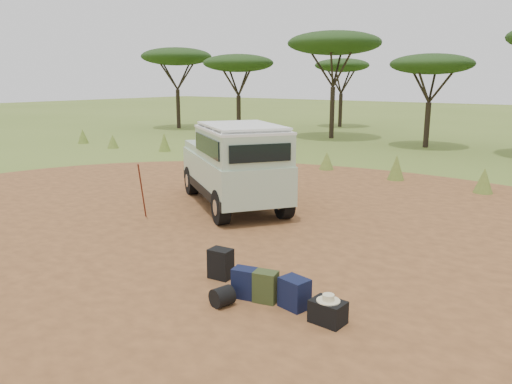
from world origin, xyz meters
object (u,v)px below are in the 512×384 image
Objects in this scene: duffel_navy at (294,293)px; hard_case at (328,312)px; backpack_navy at (245,283)px; backpack_black at (221,264)px; backpack_olive at (266,287)px; safari_vehicle at (235,167)px; walking_staff at (142,191)px.

hard_case is at bearing 0.14° from duffel_navy.
duffel_navy is at bearing -3.61° from backpack_navy.
backpack_olive is (1.22, -0.32, -0.02)m from backpack_black.
backpack_navy is (3.90, -4.60, -0.89)m from safari_vehicle.
safari_vehicle reaches higher than backpack_black.
safari_vehicle is 3.22× the size of walking_staff.
backpack_olive is (0.37, 0.06, 0.00)m from backpack_navy.
backpack_black is 1.07× the size of backpack_olive.
safari_vehicle is 9.17× the size of backpack_black.
walking_staff is 6.83m from hard_case.
backpack_navy is at bearing -176.09° from hard_case.
hard_case is (1.52, 0.02, -0.08)m from backpack_navy.
backpack_olive is at bearing -20.74° from backpack_black.
backpack_navy is at bearing -158.42° from duffel_navy.
walking_staff is 5.41m from backpack_navy.
backpack_navy is (0.85, -0.39, -0.02)m from backpack_black.
hard_case is at bearing -16.02° from backpack_olive.
backpack_black is 1.26m from backpack_olive.
backpack_navy reaches higher than duffel_navy.
backpack_olive is 1.16m from hard_case.
walking_staff is at bearing 172.61° from duffel_navy.
duffel_navy is (1.71, -0.23, -0.03)m from backpack_black.
backpack_olive is at bearing -3.65° from backpack_navy.
safari_vehicle is 10.15× the size of hard_case.
walking_staff is 3.15× the size of hard_case.
backpack_olive reaches higher than hard_case.
walking_staff is at bearing 144.95° from backpack_olive.
backpack_black is 0.93m from backpack_navy.
safari_vehicle reaches higher than walking_staff.
backpack_black is 2.40m from hard_case.
safari_vehicle is at bearing 119.95° from backpack_black.
duffel_navy is 0.99× the size of hard_case.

